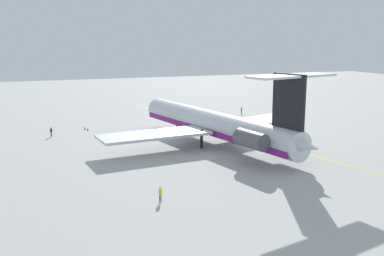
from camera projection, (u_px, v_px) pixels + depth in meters
ground at (254, 146)px, 75.31m from camera, size 280.07×280.07×0.00m
main_jetliner at (218, 125)px, 74.97m from camera, size 45.54×40.60×13.37m
ground_crew_near_nose at (51, 131)px, 82.36m from camera, size 0.28×0.42×1.77m
ground_crew_near_tail at (242, 109)px, 107.55m from camera, size 0.29×0.45×1.78m
ground_crew_portside at (160, 192)px, 49.34m from camera, size 0.28×0.40×1.73m
ground_crew_starboard at (275, 116)px, 98.72m from camera, size 0.35×0.33×1.78m
safety_cone_nose at (88, 129)px, 88.09m from camera, size 0.40×0.40×0.55m
safety_cone_wingtip at (85, 128)px, 89.24m from camera, size 0.40×0.40×0.55m
taxiway_centreline at (259, 140)px, 79.87m from camera, size 100.63×20.59×0.01m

